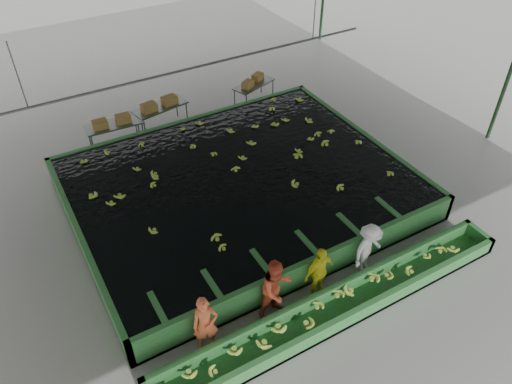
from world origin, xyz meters
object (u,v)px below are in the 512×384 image
packing_table_left (116,134)px  box_stack_left (112,125)px  sorting_trough (339,307)px  packing_table_mid (161,117)px  worker_b (276,289)px  worker_d (368,249)px  box_stack_right (253,83)px  packing_table_right (254,93)px  worker_a (205,324)px  box_stack_mid (160,107)px  flotation_tank (240,188)px  worker_c (319,272)px

packing_table_left → box_stack_left: box_stack_left is taller
sorting_trough → packing_table_mid: size_ratio=4.89×
worker_b → packing_table_left: bearing=89.2°
packing_table_mid → worker_d: bearing=-77.9°
box_stack_right → packing_table_right: bearing=-33.9°
worker_b → packing_table_mid: size_ratio=0.88×
worker_d → box_stack_right: size_ratio=1.30×
worker_a → box_stack_right: bearing=70.4°
packing_table_left → box_stack_left: size_ratio=1.50×
packing_table_left → packing_table_right: (5.89, 0.28, -0.04)m
worker_a → worker_d: size_ratio=1.02×
worker_b → box_stack_mid: bearing=78.1°
box_stack_left → box_stack_right: bearing=3.5°
flotation_tank → worker_d: 4.57m
packing_table_right → box_stack_right: size_ratio=1.49×
box_stack_left → worker_c: bearing=-75.4°
box_stack_left → sorting_trough: bearing=-76.1°
packing_table_right → box_stack_mid: size_ratio=1.29×
box_stack_mid → box_stack_right: box_stack_mid is taller
sorting_trough → worker_c: 0.97m
worker_d → box_stack_right: worker_d is taller
flotation_tank → box_stack_left: box_stack_left is taller
flotation_tank → packing_table_mid: (-0.54, 5.23, 0.02)m
flotation_tank → box_stack_left: (-2.47, 4.86, 0.46)m
flotation_tank → box_stack_right: 6.27m
flotation_tank → box_stack_left: bearing=117.0°
box_stack_right → packing_table_left: bearing=-177.0°
packing_table_mid → box_stack_mid: box_stack_mid is taller
box_stack_mid → worker_b: bearing=-94.6°
packing_table_left → box_stack_left: 0.47m
packing_table_mid → packing_table_left: bearing=-170.4°
worker_c → box_stack_left: size_ratio=1.18×
sorting_trough → box_stack_right: box_stack_right is taller
worker_c → worker_d: (1.59, 0.00, 0.01)m
box_stack_mid → box_stack_right: bearing=1.3°
worker_b → packing_table_right: size_ratio=0.99×
worker_c → box_stack_right: 10.16m
worker_a → packing_table_left: size_ratio=0.81×
flotation_tank → packing_table_left: size_ratio=4.99×
worker_c → worker_b: bearing=172.8°
flotation_tank → worker_a: worker_a is taller
packing_table_left → packing_table_right: packing_table_left is taller
box_stack_right → worker_a: bearing=-125.0°
flotation_tank → packing_table_left: 5.47m
worker_a → packing_table_mid: size_ratio=0.80×
sorting_trough → worker_d: (1.50, 0.80, 0.55)m
box_stack_mid → packing_table_right: bearing=0.9°
packing_table_mid → packing_table_right: (4.03, -0.03, -0.05)m
packing_table_left → worker_c: bearing=-75.9°
worker_a → packing_table_right: (6.71, 9.50, -0.40)m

